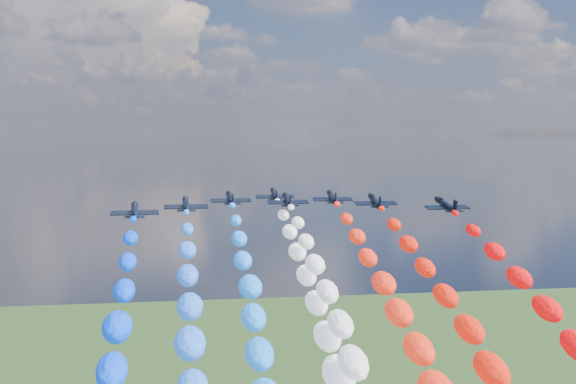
{
  "coord_description": "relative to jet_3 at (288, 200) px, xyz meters",
  "views": [
    {
      "loc": [
        -20.89,
        -134.6,
        120.62
      ],
      "look_at": [
        0.0,
        4.0,
        109.66
      ],
      "focal_mm": 46.18,
      "sensor_mm": 36.0,
      "label": 1
    }
  ],
  "objects": [
    {
      "name": "jet_5",
      "position": [
        10.06,
        4.91,
        0.0
      ],
      "size": [
        8.61,
        11.5,
        4.57
      ],
      "primitive_type": null,
      "rotation": [
        0.21,
        0.0,
        -0.05
      ],
      "color": "black"
    },
    {
      "name": "jet_4",
      "position": [
        -0.85,
        13.01,
        0.0
      ],
      "size": [
        8.39,
        11.34,
        4.57
      ],
      "primitive_type": null,
      "rotation": [
        0.21,
        0.0,
        -0.02
      ],
      "color": "black"
    },
    {
      "name": "jet_6",
      "position": [
        16.42,
        -5.1,
        0.0
      ],
      "size": [
        8.43,
        11.37,
        4.57
      ],
      "primitive_type": null,
      "rotation": [
        0.21,
        0.0,
        -0.03
      ],
      "color": "black"
    },
    {
      "name": "jet_1",
      "position": [
        -19.96,
        -6.42,
        0.0
      ],
      "size": [
        8.21,
        11.21,
        4.57
      ],
      "primitive_type": null,
      "rotation": [
        0.21,
        0.0,
        0.01
      ],
      "color": "black"
    },
    {
      "name": "jet_2",
      "position": [
        -10.87,
        5.2,
        0.0
      ],
      "size": [
        8.57,
        11.47,
        4.57
      ],
      "primitive_type": null,
      "rotation": [
        0.21,
        0.0,
        0.04
      ],
      "color": "black"
    },
    {
      "name": "jet_3",
      "position": [
        0.0,
        0.0,
        0.0
      ],
      "size": [
        8.24,
        11.24,
        4.57
      ],
      "primitive_type": null,
      "rotation": [
        0.21,
        0.0,
        -0.01
      ],
      "color": "black"
    },
    {
      "name": "jet_7",
      "position": [
        27.13,
        -14.77,
        0.0
      ],
      "size": [
        8.86,
        11.67,
        4.57
      ],
      "primitive_type": null,
      "rotation": [
        0.21,
        0.0,
        0.07
      ],
      "color": "black"
    },
    {
      "name": "jet_0",
      "position": [
        -28.74,
        -15.75,
        0.0
      ],
      "size": [
        8.61,
        11.49,
        4.57
      ],
      "primitive_type": null,
      "rotation": [
        0.21,
        0.0,
        0.04
      ],
      "color": "black"
    },
    {
      "name": "trail_4",
      "position": [
        -0.85,
        -46.0,
        -19.76
      ],
      "size": [
        5.5,
        114.5,
        43.13
      ],
      "primitive_type": null,
      "color": "white"
    }
  ]
}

